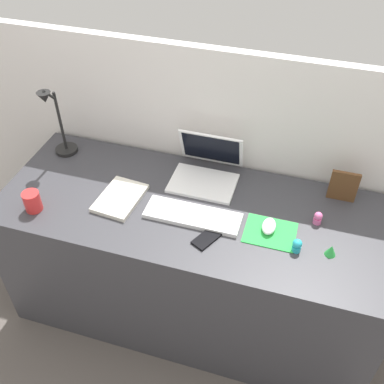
{
  "coord_description": "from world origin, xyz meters",
  "views": [
    {
      "loc": [
        0.41,
        -1.36,
        2.1
      ],
      "look_at": [
        0.0,
        0.0,
        0.83
      ],
      "focal_mm": 42.15,
      "sensor_mm": 36.0,
      "label": 1
    }
  ],
  "objects_px": {
    "keyboard": "(193,216)",
    "toy_figurine_cyan": "(297,245)",
    "desk_lamp": "(57,125)",
    "toy_figurine_green": "(331,250)",
    "mouse": "(269,226)",
    "toy_figurine_pink": "(318,218)",
    "cell_phone": "(207,238)",
    "notebook_pad": "(120,198)",
    "picture_frame": "(343,186)",
    "laptop": "(207,168)",
    "coffee_mug": "(32,201)"
  },
  "relations": [
    {
      "from": "keyboard",
      "to": "toy_figurine_cyan",
      "type": "distance_m",
      "value": 0.45
    },
    {
      "from": "desk_lamp",
      "to": "toy_figurine_green",
      "type": "bearing_deg",
      "value": -11.8
    },
    {
      "from": "mouse",
      "to": "toy_figurine_pink",
      "type": "bearing_deg",
      "value": 27.93
    },
    {
      "from": "cell_phone",
      "to": "toy_figurine_green",
      "type": "distance_m",
      "value": 0.49
    },
    {
      "from": "mouse",
      "to": "toy_figurine_green",
      "type": "relative_size",
      "value": 1.97
    },
    {
      "from": "mouse",
      "to": "toy_figurine_pink",
      "type": "height_order",
      "value": "toy_figurine_pink"
    },
    {
      "from": "notebook_pad",
      "to": "mouse",
      "type": "bearing_deg",
      "value": 6.02
    },
    {
      "from": "notebook_pad",
      "to": "toy_figurine_pink",
      "type": "xyz_separation_m",
      "value": [
        0.85,
        0.11,
        0.02
      ]
    },
    {
      "from": "toy_figurine_green",
      "to": "notebook_pad",
      "type": "bearing_deg",
      "value": 176.75
    },
    {
      "from": "picture_frame",
      "to": "toy_figurine_green",
      "type": "height_order",
      "value": "picture_frame"
    },
    {
      "from": "laptop",
      "to": "keyboard",
      "type": "relative_size",
      "value": 0.73
    },
    {
      "from": "picture_frame",
      "to": "toy_figurine_cyan",
      "type": "relative_size",
      "value": 2.5
    },
    {
      "from": "toy_figurine_green",
      "to": "keyboard",
      "type": "bearing_deg",
      "value": 176.07
    },
    {
      "from": "picture_frame",
      "to": "mouse",
      "type": "bearing_deg",
      "value": -134.21
    },
    {
      "from": "keyboard",
      "to": "mouse",
      "type": "relative_size",
      "value": 4.27
    },
    {
      "from": "desk_lamp",
      "to": "picture_frame",
      "type": "bearing_deg",
      "value": 2.83
    },
    {
      "from": "toy_figurine_cyan",
      "to": "picture_frame",
      "type": "bearing_deg",
      "value": 67.57
    },
    {
      "from": "cell_phone",
      "to": "picture_frame",
      "type": "height_order",
      "value": "picture_frame"
    },
    {
      "from": "toy_figurine_green",
      "to": "toy_figurine_pink",
      "type": "bearing_deg",
      "value": 112.15
    },
    {
      "from": "notebook_pad",
      "to": "picture_frame",
      "type": "bearing_deg",
      "value": 22.39
    },
    {
      "from": "notebook_pad",
      "to": "toy_figurine_pink",
      "type": "relative_size",
      "value": 4.14
    },
    {
      "from": "desk_lamp",
      "to": "toy_figurine_cyan",
      "type": "relative_size",
      "value": 6.33
    },
    {
      "from": "picture_frame",
      "to": "coffee_mug",
      "type": "distance_m",
      "value": 1.34
    },
    {
      "from": "toy_figurine_pink",
      "to": "toy_figurine_cyan",
      "type": "height_order",
      "value": "toy_figurine_cyan"
    },
    {
      "from": "keyboard",
      "to": "toy_figurine_cyan",
      "type": "height_order",
      "value": "toy_figurine_cyan"
    },
    {
      "from": "coffee_mug",
      "to": "mouse",
      "type": "bearing_deg",
      "value": 9.9
    },
    {
      "from": "notebook_pad",
      "to": "toy_figurine_green",
      "type": "bearing_deg",
      "value": 1.9
    },
    {
      "from": "coffee_mug",
      "to": "toy_figurine_pink",
      "type": "relative_size",
      "value": 1.57
    },
    {
      "from": "cell_phone",
      "to": "picture_frame",
      "type": "xyz_separation_m",
      "value": [
        0.5,
        0.4,
        0.07
      ]
    },
    {
      "from": "toy_figurine_pink",
      "to": "desk_lamp",
      "type": "bearing_deg",
      "value": 174.79
    },
    {
      "from": "cell_phone",
      "to": "mouse",
      "type": "bearing_deg",
      "value": 55.05
    },
    {
      "from": "laptop",
      "to": "toy_figurine_cyan",
      "type": "distance_m",
      "value": 0.57
    },
    {
      "from": "keyboard",
      "to": "mouse",
      "type": "xyz_separation_m",
      "value": [
        0.32,
        0.02,
        0.01
      ]
    },
    {
      "from": "keyboard",
      "to": "picture_frame",
      "type": "xyz_separation_m",
      "value": [
        0.59,
        0.3,
        0.06
      ]
    },
    {
      "from": "cell_phone",
      "to": "laptop",
      "type": "bearing_deg",
      "value": 132.71
    },
    {
      "from": "toy_figurine_green",
      "to": "picture_frame",
      "type": "bearing_deg",
      "value": 86.86
    },
    {
      "from": "coffee_mug",
      "to": "laptop",
      "type": "bearing_deg",
      "value": 33.39
    },
    {
      "from": "keyboard",
      "to": "notebook_pad",
      "type": "height_order",
      "value": "same"
    },
    {
      "from": "cell_phone",
      "to": "picture_frame",
      "type": "bearing_deg",
      "value": 65.57
    },
    {
      "from": "keyboard",
      "to": "notebook_pad",
      "type": "bearing_deg",
      "value": 177.9
    },
    {
      "from": "notebook_pad",
      "to": "coffee_mug",
      "type": "distance_m",
      "value": 0.37
    },
    {
      "from": "coffee_mug",
      "to": "toy_figurine_cyan",
      "type": "height_order",
      "value": "coffee_mug"
    },
    {
      "from": "desk_lamp",
      "to": "toy_figurine_pink",
      "type": "bearing_deg",
      "value": -5.21
    },
    {
      "from": "notebook_pad",
      "to": "toy_figurine_cyan",
      "type": "distance_m",
      "value": 0.79
    },
    {
      "from": "desk_lamp",
      "to": "toy_figurine_cyan",
      "type": "xyz_separation_m",
      "value": [
        1.19,
        -0.29,
        -0.15
      ]
    },
    {
      "from": "picture_frame",
      "to": "toy_figurine_cyan",
      "type": "distance_m",
      "value": 0.39
    },
    {
      "from": "desk_lamp",
      "to": "notebook_pad",
      "type": "bearing_deg",
      "value": -28.97
    },
    {
      "from": "notebook_pad",
      "to": "picture_frame",
      "type": "height_order",
      "value": "picture_frame"
    },
    {
      "from": "mouse",
      "to": "picture_frame",
      "type": "relative_size",
      "value": 0.64
    },
    {
      "from": "keyboard",
      "to": "mouse",
      "type": "height_order",
      "value": "mouse"
    }
  ]
}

